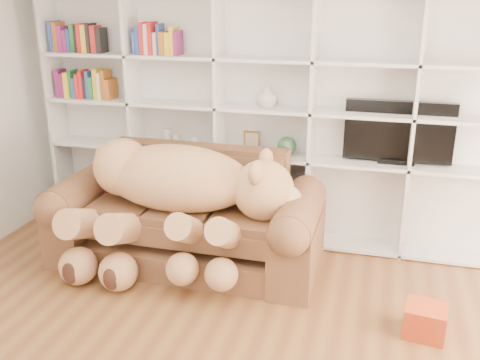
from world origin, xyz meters
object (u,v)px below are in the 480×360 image
(teddy_bear, at_px, (174,194))
(tv, at_px, (398,133))
(gift_box, at_px, (425,320))
(sofa, at_px, (188,222))

(teddy_bear, distance_m, tv, 2.05)
(teddy_bear, bearing_deg, gift_box, -13.77)
(teddy_bear, height_order, gift_box, teddy_bear)
(tv, bearing_deg, gift_box, -78.56)
(sofa, xyz_separation_m, teddy_bear, (-0.03, -0.20, 0.34))
(tv, bearing_deg, teddy_bear, -153.11)
(sofa, bearing_deg, teddy_bear, -99.75)
(sofa, relative_size, tv, 2.49)
(teddy_bear, bearing_deg, sofa, 78.38)
(sofa, distance_m, teddy_bear, 0.39)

